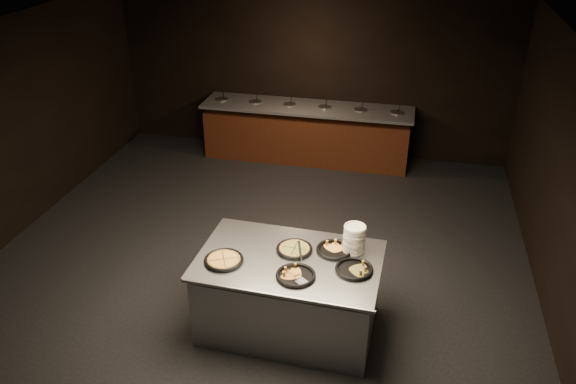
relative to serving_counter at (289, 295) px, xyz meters
name	(u,v)px	position (x,y,z in m)	size (l,w,h in m)	color
room	(249,172)	(-0.68, 0.87, 1.01)	(7.02, 8.02, 2.92)	black
salad_bar	(306,136)	(-0.68, 4.43, 0.00)	(3.70, 0.83, 1.18)	#582814
serving_counter	(289,295)	(0.00, 0.00, 0.00)	(1.96, 1.29, 0.92)	silver
plate_stack	(354,239)	(0.64, 0.29, 0.64)	(0.23, 0.23, 0.31)	white
pan_veggie_whole	(224,260)	(-0.65, -0.20, 0.50)	(0.41, 0.41, 0.04)	black
pan_cheese_whole	(294,249)	(0.02, 0.16, 0.50)	(0.39, 0.39, 0.04)	black
pan_cheese_slices_a	(334,249)	(0.44, 0.25, 0.50)	(0.39, 0.39, 0.04)	black
pan_cheese_slices_b	(296,275)	(0.13, -0.29, 0.50)	(0.40, 0.40, 0.04)	black
pan_veggie_slices	(354,269)	(0.69, -0.06, 0.50)	(0.39, 0.39, 0.04)	black
server_left	(299,250)	(0.09, 0.06, 0.56)	(0.20, 0.31, 0.17)	silver
server_right	(294,271)	(0.12, -0.31, 0.57)	(0.31, 0.26, 0.18)	silver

